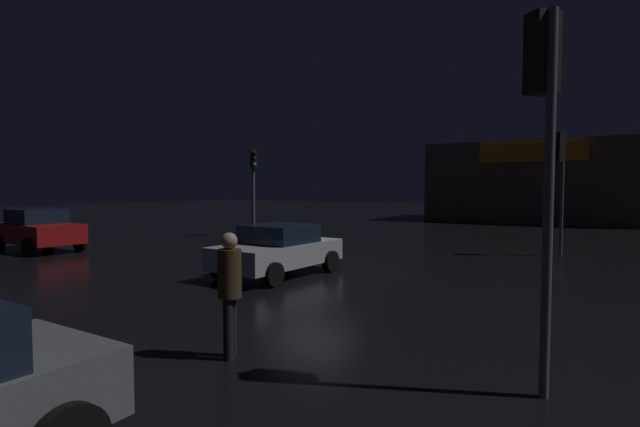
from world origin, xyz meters
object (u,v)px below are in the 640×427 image
at_px(traffic_signal_main, 560,163).
at_px(traffic_signal_opposite, 543,108).
at_px(traffic_signal_cross_left, 254,175).
at_px(store_building, 539,183).
at_px(pedestrian, 230,285).
at_px(car_near, 278,249).
at_px(car_crossing, 39,229).

bearing_deg(traffic_signal_main, traffic_signal_opposite, -85.52).
bearing_deg(traffic_signal_cross_left, traffic_signal_opposite, -40.22).
bearing_deg(traffic_signal_cross_left, store_building, 60.95).
distance_m(store_building, pedestrian, 32.88).
bearing_deg(traffic_signal_main, car_near, -127.22).
bearing_deg(traffic_signal_cross_left, car_near, -46.61).
distance_m(car_crossing, pedestrian, 15.09).
relative_size(traffic_signal_opposite, car_crossing, 1.14).
bearing_deg(traffic_signal_cross_left, pedestrian, -51.23).
bearing_deg(pedestrian, store_building, 90.32).
xyz_separation_m(traffic_signal_main, car_crossing, (-17.21, -9.01, -2.49)).
relative_size(traffic_signal_opposite, pedestrian, 2.46).
xyz_separation_m(store_building, traffic_signal_main, (3.08, -19.05, 0.51)).
bearing_deg(car_near, store_building, 83.41).
height_order(car_near, car_crossing, car_crossing).
height_order(traffic_signal_cross_left, car_near, traffic_signal_cross_left).
distance_m(traffic_signal_main, pedestrian, 14.26).
bearing_deg(traffic_signal_cross_left, traffic_signal_main, 0.91).
relative_size(store_building, traffic_signal_main, 3.30).
relative_size(car_near, pedestrian, 2.19).
height_order(store_building, car_crossing, store_building).
bearing_deg(traffic_signal_opposite, pedestrian, -164.80).
distance_m(traffic_signal_cross_left, car_near, 11.24).
height_order(store_building, traffic_signal_main, store_building).
bearing_deg(car_crossing, traffic_signal_main, 27.62).
bearing_deg(traffic_signal_opposite, car_near, 148.04).
height_order(traffic_signal_cross_left, pedestrian, traffic_signal_cross_left).
height_order(car_crossing, pedestrian, pedestrian).
bearing_deg(traffic_signal_opposite, store_building, 97.32).
relative_size(car_near, car_crossing, 1.01).
bearing_deg(traffic_signal_opposite, traffic_signal_main, 94.48).
bearing_deg(pedestrian, traffic_signal_cross_left, 128.77).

